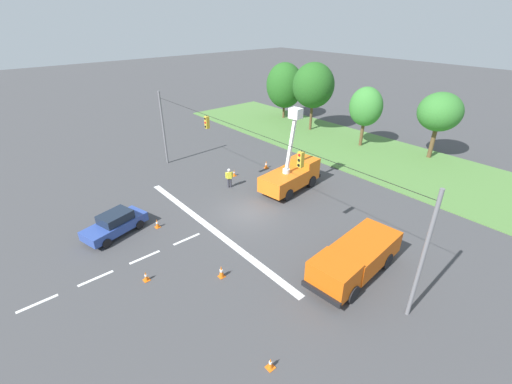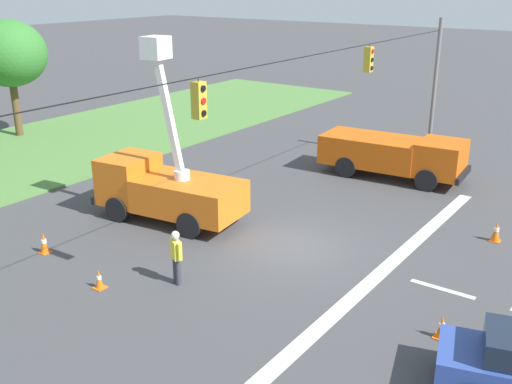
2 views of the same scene
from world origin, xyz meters
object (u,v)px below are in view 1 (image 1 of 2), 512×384
object	(u,v)px
tree_west	(313,86)
road_worker	(229,177)
utility_truck_bucket_lift	(292,174)
traffic_cone_mid_left	(221,271)
traffic_cone_lane_edge_a	(266,165)
tree_far_west	(285,85)
traffic_cone_foreground_left	(270,363)
tree_east	(440,112)
traffic_cone_mid_right	(157,223)
traffic_cone_near_bucket	(234,173)
tree_centre	(366,107)
utility_truck_support_near	(355,258)
sedan_blue	(115,224)
traffic_cone_foreground_right	(146,276)

from	to	relation	value
tree_west	road_worker	size ratio (longest dim) A/B	4.76
utility_truck_bucket_lift	road_worker	bearing A→B (deg)	-133.15
traffic_cone_mid_left	traffic_cone_lane_edge_a	distance (m)	16.02
tree_far_west	traffic_cone_lane_edge_a	size ratio (longest dim) A/B	10.06
traffic_cone_foreground_left	tree_east	bearing A→B (deg)	103.61
traffic_cone_mid_right	traffic_cone_lane_edge_a	size ratio (longest dim) A/B	0.88
traffic_cone_near_bucket	tree_centre	bearing A→B (deg)	79.91
tree_centre	traffic_cone_foreground_left	distance (m)	30.40
traffic_cone_mid_right	traffic_cone_mid_left	bearing A→B (deg)	4.08
tree_far_west	traffic_cone_near_bucket	distance (m)	21.27
utility_truck_bucket_lift	tree_east	bearing A→B (deg)	74.83
utility_truck_support_near	tree_centre	bearing A→B (deg)	123.58
utility_truck_support_near	tree_far_west	bearing A→B (deg)	142.66
tree_far_west	traffic_cone_mid_right	world-z (taller)	tree_far_west
tree_far_west	traffic_cone_foreground_left	size ratio (longest dim) A/B	12.90
traffic_cone_mid_left	traffic_cone_near_bucket	bearing A→B (deg)	139.96
tree_east	traffic_cone_mid_right	xyz separation A→B (m)	(-6.28, -27.89, -4.56)
tree_west	tree_far_west	bearing A→B (deg)	168.02
tree_east	sedan_blue	bearing A→B (deg)	-103.73
tree_west	traffic_cone_mid_left	distance (m)	30.00
tree_east	traffic_cone_mid_left	size ratio (longest dim) A/B	8.48
traffic_cone_lane_edge_a	traffic_cone_mid_left	bearing A→B (deg)	-51.05
tree_far_west	traffic_cone_mid_right	xyz separation A→B (m)	(14.74, -26.96, -4.29)
traffic_cone_foreground_left	traffic_cone_mid_right	world-z (taller)	traffic_cone_mid_right
tree_west	utility_truck_support_near	world-z (taller)	tree_west
traffic_cone_foreground_right	traffic_cone_mid_left	distance (m)	4.31
traffic_cone_foreground_right	traffic_cone_foreground_left	bearing A→B (deg)	11.44
traffic_cone_foreground_right	traffic_cone_mid_left	world-z (taller)	traffic_cone_mid_left
utility_truck_bucket_lift	traffic_cone_foreground_right	size ratio (longest dim) A/B	11.22
tree_far_west	utility_truck_support_near	world-z (taller)	tree_far_west
tree_west	road_worker	xyz separation A→B (m)	(6.56, -17.88, -4.68)
traffic_cone_lane_edge_a	tree_east	bearing A→B (deg)	58.54
road_worker	traffic_cone_lane_edge_a	distance (m)	5.38
tree_far_west	tree_centre	distance (m)	14.24
traffic_cone_foreground_left	sedan_blue	bearing A→B (deg)	-174.93
traffic_cone_foreground_left	traffic_cone_foreground_right	size ratio (longest dim) A/B	0.95
tree_far_west	traffic_cone_foreground_right	xyz separation A→B (m)	(19.41, -29.91, -4.32)
road_worker	traffic_cone_mid_right	bearing A→B (deg)	-76.82
traffic_cone_foreground_left	traffic_cone_near_bucket	xyz separation A→B (m)	(-16.76, 10.67, 0.02)
utility_truck_support_near	sedan_blue	size ratio (longest dim) A/B	1.50
tree_far_west	sedan_blue	size ratio (longest dim) A/B	1.67
utility_truck_bucket_lift	traffic_cone_foreground_right	distance (m)	14.93
tree_centre	traffic_cone_foreground_right	bearing A→B (deg)	-79.54
utility_truck_bucket_lift	traffic_cone_foreground_left	bearing A→B (deg)	-48.36
tree_centre	traffic_cone_foreground_left	size ratio (longest dim) A/B	11.15
tree_west	sedan_blue	bearing A→B (deg)	-75.58
tree_east	utility_truck_support_near	size ratio (longest dim) A/B	0.99
traffic_cone_mid_right	tree_west	bearing A→B (deg)	108.09
traffic_cone_foreground_right	traffic_cone_near_bucket	distance (m)	14.83
traffic_cone_foreground_left	traffic_cone_mid_right	xyz separation A→B (m)	(-13.32, 1.21, 0.05)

